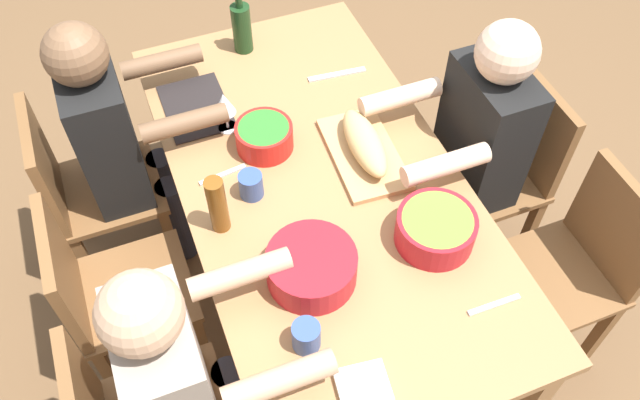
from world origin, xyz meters
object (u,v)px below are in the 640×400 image
(serving_bowl_greens, at_px, (264,136))
(cutting_board, at_px, (364,154))
(wine_glass, at_px, (224,105))
(napkin_stack, at_px, (364,389))
(chair_far_center, at_px, (108,292))
(dining_table, at_px, (320,195))
(chair_near_center, at_px, (504,166))
(diner_far_left, at_px, (185,376))
(chair_far_right, at_px, (85,188))
(serving_bowl_salad, at_px, (436,228))
(serving_bowl_fruit, at_px, (311,266))
(bread_loaf, at_px, (365,143))
(cup_far_center, at_px, (251,185))
(chair_near_left, at_px, (577,264))
(diner_near_center, at_px, (473,141))
(cup_far_left, at_px, (306,336))
(diner_far_right, at_px, (119,137))
(beer_bottle, at_px, (218,205))
(wine_bottle, at_px, (242,27))

(serving_bowl_greens, relative_size, cutting_board, 0.50)
(wine_glass, distance_m, napkin_stack, 1.09)
(chair_far_center, bearing_deg, serving_bowl_greens, -72.02)
(dining_table, xyz_separation_m, napkin_stack, (-0.73, 0.16, 0.10))
(chair_near_center, height_order, wine_glass, wine_glass)
(wine_glass, bearing_deg, diner_far_left, 155.76)
(chair_far_right, xyz_separation_m, serving_bowl_salad, (-0.85, -1.03, 0.32))
(serving_bowl_salad, bearing_deg, serving_bowl_fruit, 88.27)
(chair_far_center, xyz_separation_m, bread_loaf, (0.05, -0.97, 0.32))
(diner_far_left, distance_m, bread_loaf, 0.96)
(chair_near_center, xyz_separation_m, cup_far_center, (0.03, 1.02, 0.30))
(chair_near_left, height_order, chair_far_right, same)
(chair_far_center, relative_size, diner_near_center, 0.71)
(bread_loaf, bearing_deg, chair_near_left, -131.97)
(wine_glass, bearing_deg, chair_near_center, -109.14)
(diner_near_center, distance_m, cutting_board, 0.42)
(diner_far_left, height_order, cup_far_left, diner_far_left)
(serving_bowl_fruit, bearing_deg, diner_far_left, 108.72)
(diner_far_right, xyz_separation_m, beer_bottle, (-0.56, -0.24, 0.15))
(diner_near_center, bearing_deg, cup_far_left, 122.54)
(diner_far_left, height_order, chair_near_center, diner_far_left)
(diner_far_left, xyz_separation_m, cup_far_center, (0.52, -0.37, 0.09))
(diner_far_left, xyz_separation_m, napkin_stack, (-0.24, -0.44, 0.05))
(diner_far_left, distance_m, serving_bowl_salad, 0.86)
(diner_near_center, height_order, cup_far_center, diner_near_center)
(bread_loaf, bearing_deg, beer_bottle, 101.39)
(wine_bottle, xyz_separation_m, wine_glass, (-0.40, 0.19, 0.01))
(serving_bowl_fruit, bearing_deg, cup_far_center, 10.71)
(diner_far_left, xyz_separation_m, bread_loaf, (0.54, -0.78, 0.11))
(wine_bottle, bearing_deg, diner_far_left, 155.53)
(diner_far_right, xyz_separation_m, napkin_stack, (-1.22, -0.44, 0.05))
(chair_near_left, bearing_deg, cutting_board, 48.03)
(chair_far_right, height_order, serving_bowl_fruit, chair_far_right)
(cup_far_center, bearing_deg, chair_far_center, 92.79)
(chair_far_right, xyz_separation_m, diner_far_right, (0.00, -0.18, 0.21))
(cup_far_left, relative_size, napkin_stack, 0.69)
(diner_far_right, relative_size, chair_near_center, 1.41)
(chair_near_center, height_order, cup_far_center, chair_near_center)
(chair_near_left, distance_m, wine_bottle, 1.53)
(beer_bottle, xyz_separation_m, wine_glass, (0.41, -0.14, 0.01))
(serving_bowl_salad, bearing_deg, chair_near_left, -104.14)
(chair_near_center, distance_m, cutting_board, 0.66)
(diner_near_center, bearing_deg, diner_far_left, 112.34)
(beer_bottle, relative_size, wine_glass, 1.33)
(chair_far_right, xyz_separation_m, bread_loaf, (-0.45, -0.97, 0.32))
(chair_near_left, xyz_separation_m, wine_bottle, (1.24, 0.82, 0.37))
(chair_far_right, distance_m, beer_bottle, 0.79)
(diner_far_left, xyz_separation_m, chair_near_center, (0.49, -1.38, -0.21))
(chair_near_center, height_order, cutting_board, chair_near_center)
(diner_far_left, height_order, serving_bowl_fruit, diner_far_left)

